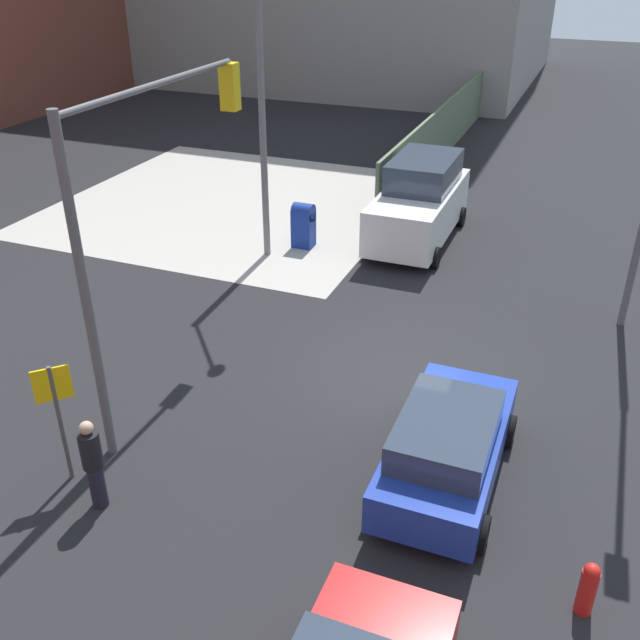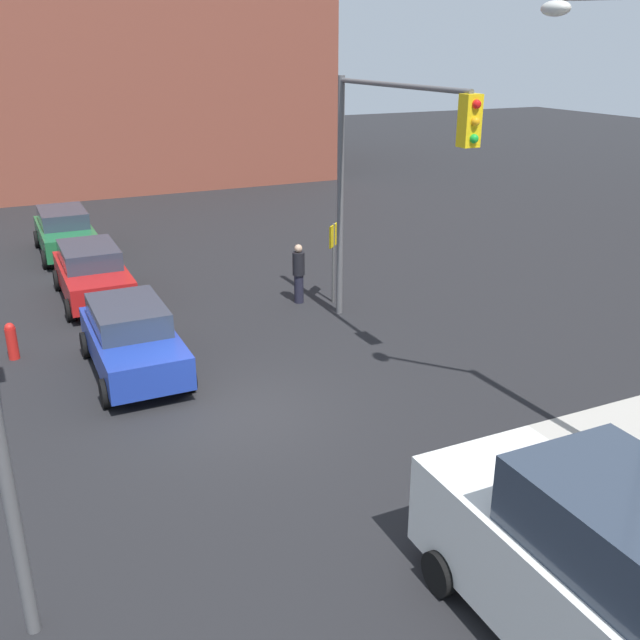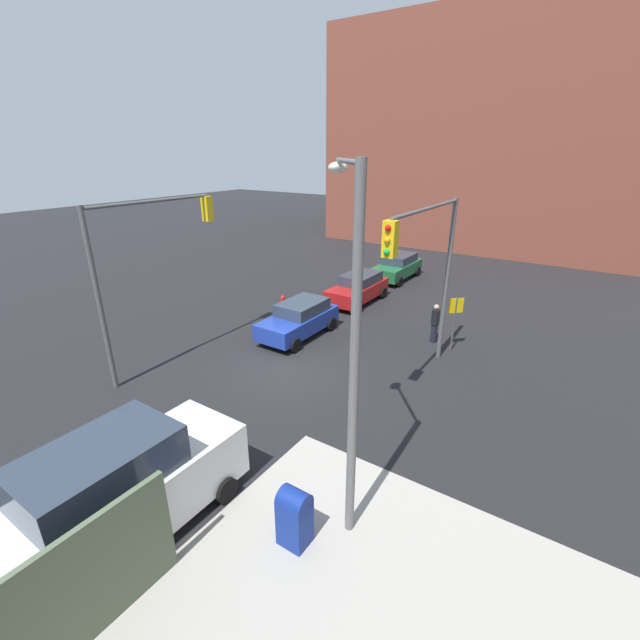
% 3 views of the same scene
% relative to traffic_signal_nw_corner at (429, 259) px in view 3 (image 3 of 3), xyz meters
% --- Properties ---
extents(ground_plane, '(120.00, 120.00, 0.00)m').
position_rel_traffic_signal_nw_corner_xyz_m(ground_plane, '(2.23, -4.50, -4.66)').
color(ground_plane, black).
extents(building_brick_west, '(16.00, 28.00, 18.13)m').
position_rel_traffic_signal_nw_corner_xyz_m(building_brick_west, '(-29.77, -4.39, 4.41)').
color(building_brick_west, brown).
rests_on(building_brick_west, ground).
extents(traffic_signal_nw_corner, '(5.90, 0.36, 6.50)m').
position_rel_traffic_signal_nw_corner_xyz_m(traffic_signal_nw_corner, '(0.00, 0.00, 0.00)').
color(traffic_signal_nw_corner, '#59595B').
rests_on(traffic_signal_nw_corner, ground).
extents(traffic_signal_se_corner, '(5.51, 0.36, 6.50)m').
position_rel_traffic_signal_nw_corner_xyz_m(traffic_signal_se_corner, '(4.63, -9.00, -0.02)').
color(traffic_signal_se_corner, '#59595B').
rests_on(traffic_signal_se_corner, ground).
extents(street_lamp_corner, '(2.20, 1.84, 8.00)m').
position_rel_traffic_signal_nw_corner_xyz_m(street_lamp_corner, '(7.15, 1.06, 0.05)').
color(street_lamp_corner, slate).
rests_on(street_lamp_corner, ground).
extents(warning_sign_two_way, '(0.48, 0.48, 2.40)m').
position_rel_traffic_signal_nw_corner_xyz_m(warning_sign_two_way, '(-3.17, 0.24, -3.02)').
color(warning_sign_two_way, '#4C4C4C').
rests_on(warning_sign_two_way, ground).
extents(mailbox_blue, '(0.56, 0.64, 1.43)m').
position_rel_traffic_signal_nw_corner_xyz_m(mailbox_blue, '(8.43, 0.50, -3.89)').
color(mailbox_blue, navy).
rests_on(mailbox_blue, ground).
extents(fire_hydrant, '(0.26, 0.26, 0.94)m').
position_rel_traffic_signal_nw_corner_xyz_m(fire_hydrant, '(-2.77, -8.70, -4.17)').
color(fire_hydrant, red).
rests_on(fire_hydrant, ground).
extents(hatchback_green, '(4.47, 2.02, 1.62)m').
position_rel_traffic_signal_nw_corner_xyz_m(hatchback_green, '(-12.06, -6.33, -3.81)').
color(hatchback_green, '#1E6638').
rests_on(hatchback_green, ground).
extents(hatchback_red, '(4.37, 2.02, 1.62)m').
position_rel_traffic_signal_nw_corner_xyz_m(hatchback_red, '(-6.45, -6.21, -3.81)').
color(hatchback_red, '#B21919').
rests_on(hatchback_red, ground).
extents(sedan_blue, '(4.25, 2.02, 1.62)m').
position_rel_traffic_signal_nw_corner_xyz_m(sedan_blue, '(-0.77, -6.15, -3.81)').
color(sedan_blue, '#1E389E').
rests_on(sedan_blue, ground).
extents(van_white_delivery, '(5.40, 2.32, 2.62)m').
position_rel_traffic_signal_nw_corner_xyz_m(van_white_delivery, '(10.34, -2.70, -3.38)').
color(van_white_delivery, white).
rests_on(van_white_delivery, ground).
extents(pedestrian_crossing, '(0.36, 0.36, 1.79)m').
position_rel_traffic_signal_nw_corner_xyz_m(pedestrian_crossing, '(-3.57, -0.70, -3.72)').
color(pedestrian_crossing, black).
rests_on(pedestrian_crossing, ground).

